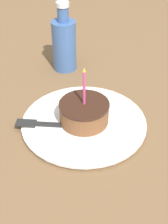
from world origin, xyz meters
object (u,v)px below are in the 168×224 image
at_px(cake_slice, 84,112).
at_px(fork, 53,125).
at_px(plate, 84,122).
at_px(bottle, 64,43).

distance_m(cake_slice, fork, 0.07).
bearing_deg(fork, cake_slice, -146.65).
height_order(plate, bottle, bottle).
bearing_deg(fork, bottle, -72.72).
bearing_deg(fork, plate, -145.40).
bearing_deg(cake_slice, bottle, -57.83).
relative_size(cake_slice, bottle, 0.72).
xyz_separation_m(plate, fork, (0.06, 0.04, 0.01)).
height_order(plate, cake_slice, cake_slice).
xyz_separation_m(cake_slice, bottle, (0.14, -0.22, 0.04)).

